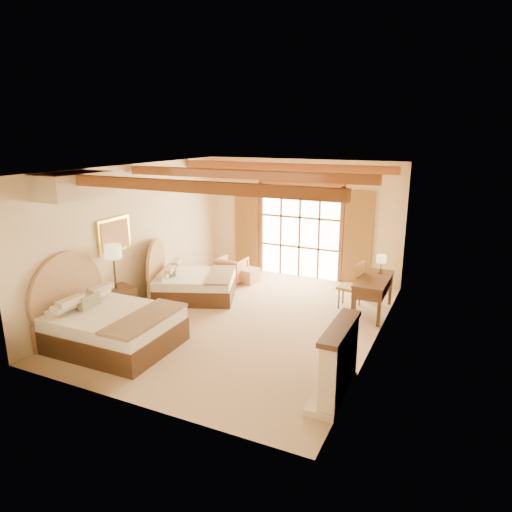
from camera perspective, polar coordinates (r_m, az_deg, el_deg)
The scene contains 19 objects.
floor at distance 9.87m, azimuth -1.61°, elevation -7.95°, with size 7.00×7.00×0.00m, color tan.
wall_back at distance 12.50m, azimuth 5.62°, elevation 4.64°, with size 5.50×5.50×0.00m, color beige.
wall_left at distance 10.85m, azimuth -14.76°, elevation 2.58°, with size 7.00×7.00×0.00m, color beige.
wall_right at distance 8.51m, azimuth 15.08°, elevation -0.87°, with size 7.00×7.00×0.00m, color beige.
ceiling at distance 9.10m, azimuth -1.76°, elevation 10.92°, with size 7.00×7.00×0.00m, color #B66832.
ceiling_beams at distance 9.11m, azimuth -1.75°, elevation 10.17°, with size 5.39×4.60×0.18m, color brown, non-canonical shape.
french_doors at distance 12.52m, azimuth 5.48°, elevation 3.02°, with size 3.95×0.08×2.60m.
fireplace at distance 7.12m, azimuth 10.17°, elevation -13.30°, with size 0.46×1.40×1.16m.
painting at distance 10.24m, azimuth -17.28°, elevation 2.51°, with size 0.06×0.95×0.75m.
canopy_valance at distance 8.96m, azimuth -21.82°, elevation 8.19°, with size 0.70×1.40×0.45m, color beige.
bed_near at distance 9.06m, azimuth -18.28°, elevation -7.84°, with size 2.28×1.77×1.49m.
bed_far at distance 11.18m, azimuth -8.37°, elevation -3.20°, with size 2.42×2.05×1.26m.
nightstand at distance 10.32m, azimuth -16.65°, elevation -5.55°, with size 0.56×0.56×0.67m, color #4F2D1E.
floor_lamp at distance 9.97m, azimuth -17.41°, elevation -0.02°, with size 0.34×0.34×1.62m.
armchair at distance 12.24m, azimuth -3.04°, elevation -1.67°, with size 0.70×0.72×0.66m, color #AF754A.
ottoman at distance 12.19m, azimuth -1.07°, elevation -2.43°, with size 0.51×0.51×0.37m, color tan.
desk at distance 10.39m, azimuth 14.39°, elevation -4.65°, with size 0.66×1.51×0.81m.
desk_chair at distance 10.62m, azimuth 11.75°, elevation -4.60°, with size 0.55×0.55×1.09m.
desk_lamp at distance 10.57m, azimuth 15.41°, elevation -0.43°, with size 0.21×0.21×0.41m.
Camera 1 is at (4.12, -8.08, 3.88)m, focal length 32.00 mm.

